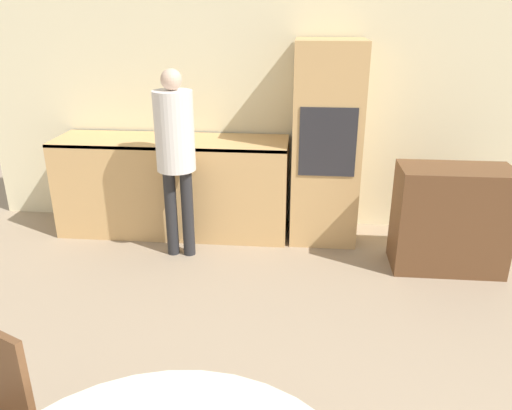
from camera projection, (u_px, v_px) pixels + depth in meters
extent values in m
cube|color=beige|center=(284.00, 96.00, 4.78)|extent=(6.01, 0.05, 2.60)
cube|color=tan|center=(174.00, 186.00, 4.86)|extent=(2.21, 0.60, 0.93)
cube|color=black|center=(171.00, 141.00, 4.69)|extent=(2.21, 0.60, 0.03)
cube|color=tan|center=(326.00, 144.00, 4.57)|extent=(0.61, 0.58, 1.84)
cube|color=#28282D|center=(328.00, 143.00, 4.27)|extent=(0.49, 0.01, 0.60)
cube|color=brown|center=(450.00, 219.00, 4.16)|extent=(0.91, 0.45, 0.89)
cylinder|color=#262628|center=(171.00, 213.00, 4.41)|extent=(0.11, 0.11, 0.80)
cylinder|color=#262628|center=(188.00, 213.00, 4.39)|extent=(0.11, 0.11, 0.80)
cylinder|color=silver|center=(174.00, 131.00, 4.13)|extent=(0.33, 0.33, 0.67)
sphere|color=beige|center=(171.00, 79.00, 3.98)|extent=(0.17, 0.17, 0.17)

